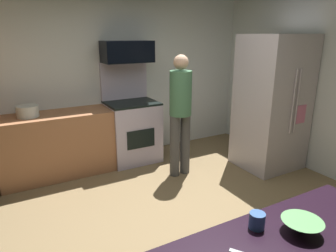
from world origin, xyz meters
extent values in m
cube|color=olive|center=(0.00, 0.00, -0.01)|extent=(5.20, 4.80, 0.02)
cube|color=silver|center=(0.00, 2.34, 1.30)|extent=(5.20, 0.12, 2.60)
cube|color=#A46A45|center=(-0.90, 1.98, 0.45)|extent=(2.40, 0.60, 0.90)
cube|color=#BDB1C9|center=(0.30, 1.96, 0.46)|extent=(0.76, 0.64, 0.92)
cube|color=black|center=(0.30, 1.96, 0.94)|extent=(0.76, 0.64, 0.03)
cube|color=#BDB1C9|center=(0.30, 2.25, 1.24)|extent=(0.76, 0.06, 0.59)
cube|color=black|center=(0.30, 1.63, 0.45)|extent=(0.44, 0.01, 0.28)
cube|color=black|center=(0.30, 2.06, 1.70)|extent=(0.74, 0.38, 0.32)
cube|color=#BFB5B9|center=(2.03, 0.78, 0.97)|extent=(0.86, 0.77, 1.95)
cylinder|color=#BFB5B9|center=(1.99, 0.38, 1.07)|extent=(0.02, 0.02, 0.88)
cylinder|color=#BFB5B9|center=(2.07, 0.38, 1.07)|extent=(0.02, 0.02, 0.88)
cube|color=pink|center=(2.19, 0.39, 0.88)|extent=(0.20, 0.01, 0.26)
cylinder|color=#494949|center=(0.61, 1.15, 0.44)|extent=(0.14, 0.14, 0.88)
cylinder|color=#494949|center=(0.78, 1.15, 0.44)|extent=(0.14, 0.14, 0.88)
cylinder|color=#457652|center=(0.69, 1.15, 1.18)|extent=(0.30, 0.30, 0.60)
sphere|color=tan|center=(0.69, 1.15, 1.59)|extent=(0.20, 0.20, 0.20)
cone|color=#599556|center=(-0.06, -1.37, 0.94)|extent=(0.22, 0.22, 0.07)
cylinder|color=#325591|center=(-0.25, -1.23, 0.95)|extent=(0.09, 0.09, 0.09)
cylinder|color=#B4C0BB|center=(-1.15, 1.98, 0.98)|extent=(0.28, 0.28, 0.15)
camera|label=1|loc=(-1.38, -2.25, 1.94)|focal=32.05mm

